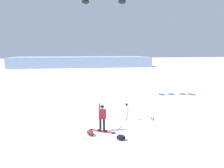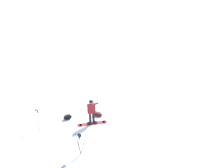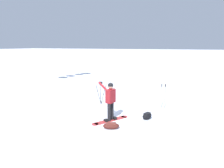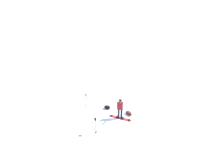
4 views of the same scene
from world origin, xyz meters
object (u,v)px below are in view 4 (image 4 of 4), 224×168
object	(u,v)px
snowboarder	(120,107)
ski_poles	(86,99)
snowboard	(120,118)
gear_bag_small	(129,113)
gear_bag_large	(107,107)
camera_tripod	(95,123)

from	to	relation	value
snowboarder	ski_poles	world-z (taller)	snowboarder
snowboard	gear_bag_small	xyz separation A→B (m)	(0.78, 0.36, 0.11)
snowboard	gear_bag_small	distance (m)	0.87
ski_poles	snowboarder	bearing A→B (deg)	-37.90
snowboarder	snowboard	distance (m)	1.00
gear_bag_large	ski_poles	world-z (taller)	ski_poles
ski_poles	gear_bag_small	bearing A→B (deg)	-25.39
snowboarder	ski_poles	bearing A→B (deg)	142.10
gear_bag_small	ski_poles	xyz separation A→B (m)	(-3.21, 1.52, 0.73)
snowboarder	gear_bag_large	size ratio (longest dim) A/B	2.90
snowboard	ski_poles	world-z (taller)	ski_poles
snowboarder	gear_bag_large	xyz separation A→B (m)	(-0.76, 1.45, -0.87)
camera_tripod	ski_poles	bearing A→B (deg)	97.14
snowboarder	snowboard	size ratio (longest dim) A/B	1.09
snowboarder	gear_bag_large	bearing A→B (deg)	117.68
snowboard	camera_tripod	distance (m)	2.62
snowboard	gear_bag_large	distance (m)	1.64
gear_bag_large	ski_poles	bearing A→B (deg)	165.29
snowboarder	camera_tripod	xyz separation A→B (m)	(-2.00, -1.42, -0.11)
gear_bag_small	gear_bag_large	bearing A→B (deg)	144.93
gear_bag_large	gear_bag_small	xyz separation A→B (m)	(1.55, -1.09, -0.03)
snowboarder	gear_bag_small	world-z (taller)	snowboarder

